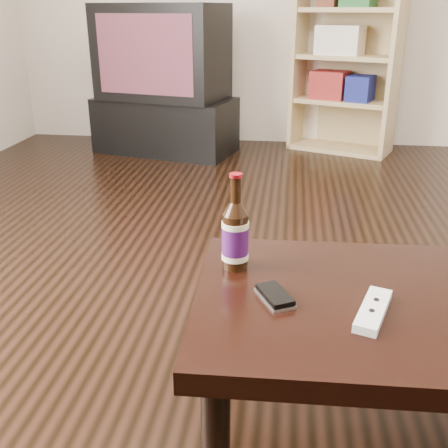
# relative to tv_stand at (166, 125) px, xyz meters

# --- Properties ---
(floor) EXTENTS (5.00, 6.00, 0.01)m
(floor) POSITION_rel_tv_stand_xyz_m (1.17, -2.55, -0.22)
(floor) COLOR black
(floor) RESTS_ON ground
(tv_stand) EXTENTS (1.14, 0.76, 0.42)m
(tv_stand) POSITION_rel_tv_stand_xyz_m (0.00, 0.00, 0.00)
(tv_stand) COLOR black
(tv_stand) RESTS_ON floor
(tv) EXTENTS (1.01, 0.76, 0.68)m
(tv) POSITION_rel_tv_stand_xyz_m (-0.00, -0.00, 0.55)
(tv) COLOR black
(tv) RESTS_ON tv_stand
(bookshelf) EXTENTS (0.85, 0.62, 1.44)m
(bookshelf) POSITION_rel_tv_stand_xyz_m (1.38, 0.26, 0.54)
(bookshelf) COLOR tan
(bookshelf) RESTS_ON floor
(coffee_table) EXTENTS (1.13, 0.68, 0.41)m
(coffee_table) POSITION_rel_tv_stand_xyz_m (1.32, -2.87, 0.15)
(coffee_table) COLOR black
(coffee_table) RESTS_ON floor
(beer_bottle) EXTENTS (0.08, 0.08, 0.26)m
(beer_bottle) POSITION_rel_tv_stand_xyz_m (0.85, -2.76, 0.30)
(beer_bottle) COLOR black
(beer_bottle) RESTS_ON coffee_table
(phone) EXTENTS (0.11, 0.13, 0.02)m
(phone) POSITION_rel_tv_stand_xyz_m (0.96, -2.92, 0.21)
(phone) COLOR silver
(phone) RESTS_ON coffee_table
(remote) EXTENTS (0.11, 0.20, 0.02)m
(remote) POSITION_rel_tv_stand_xyz_m (1.18, -2.95, 0.22)
(remote) COLOR silver
(remote) RESTS_ON coffee_table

